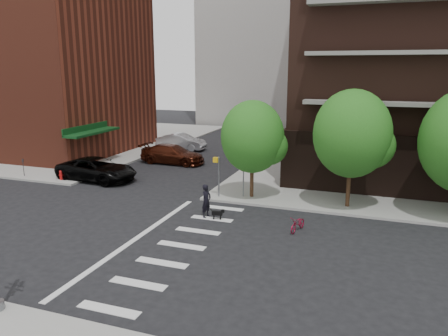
{
  "coord_description": "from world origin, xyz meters",
  "views": [
    {
      "loc": [
        11.5,
        -17.63,
        8.35
      ],
      "look_at": [
        3.0,
        6.0,
        2.5
      ],
      "focal_mm": 35.0,
      "sensor_mm": 36.0,
      "label": 1
    }
  ],
  "objects_px": {
    "fire_hydrant": "(61,174)",
    "dog_walker": "(206,201)",
    "parked_car_black": "(97,169)",
    "parked_car_maroon": "(173,154)",
    "scooter": "(298,224)",
    "parked_car_silver": "(181,142)"
  },
  "relations": [
    {
      "from": "fire_hydrant",
      "to": "parked_car_maroon",
      "type": "bearing_deg",
      "value": 59.37
    },
    {
      "from": "parked_car_black",
      "to": "scooter",
      "type": "relative_size",
      "value": 4.01
    },
    {
      "from": "parked_car_black",
      "to": "scooter",
      "type": "bearing_deg",
      "value": -103.55
    },
    {
      "from": "fire_hydrant",
      "to": "parked_car_black",
      "type": "height_order",
      "value": "parked_car_black"
    },
    {
      "from": "parked_car_silver",
      "to": "scooter",
      "type": "bearing_deg",
      "value": -141.81
    },
    {
      "from": "fire_hydrant",
      "to": "dog_walker",
      "type": "height_order",
      "value": "dog_walker"
    },
    {
      "from": "dog_walker",
      "to": "scooter",
      "type": "bearing_deg",
      "value": -80.55
    },
    {
      "from": "fire_hydrant",
      "to": "parked_car_maroon",
      "type": "xyz_separation_m",
      "value": [
        5.0,
        8.44,
        0.29
      ]
    },
    {
      "from": "parked_car_black",
      "to": "dog_walker",
      "type": "relative_size",
      "value": 3.22
    },
    {
      "from": "parked_car_black",
      "to": "fire_hydrant",
      "type": "bearing_deg",
      "value": 122.03
    },
    {
      "from": "fire_hydrant",
      "to": "parked_car_silver",
      "type": "bearing_deg",
      "value": 78.71
    },
    {
      "from": "fire_hydrant",
      "to": "dog_walker",
      "type": "bearing_deg",
      "value": -15.48
    },
    {
      "from": "scooter",
      "to": "fire_hydrant",
      "type": "bearing_deg",
      "value": -177.73
    },
    {
      "from": "parked_car_silver",
      "to": "dog_walker",
      "type": "bearing_deg",
      "value": -152.3
    },
    {
      "from": "fire_hydrant",
      "to": "parked_car_silver",
      "type": "xyz_separation_m",
      "value": [
        2.93,
        14.65,
        0.28
      ]
    },
    {
      "from": "parked_car_maroon",
      "to": "parked_car_silver",
      "type": "relative_size",
      "value": 1.14
    },
    {
      "from": "parked_car_black",
      "to": "dog_walker",
      "type": "height_order",
      "value": "dog_walker"
    },
    {
      "from": "parked_car_silver",
      "to": "scooter",
      "type": "height_order",
      "value": "parked_car_silver"
    },
    {
      "from": "parked_car_maroon",
      "to": "parked_car_silver",
      "type": "height_order",
      "value": "parked_car_maroon"
    },
    {
      "from": "parked_car_maroon",
      "to": "fire_hydrant",
      "type": "bearing_deg",
      "value": 151.12
    },
    {
      "from": "fire_hydrant",
      "to": "dog_walker",
      "type": "relative_size",
      "value": 0.38
    },
    {
      "from": "fire_hydrant",
      "to": "scooter",
      "type": "height_order",
      "value": "fire_hydrant"
    }
  ]
}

